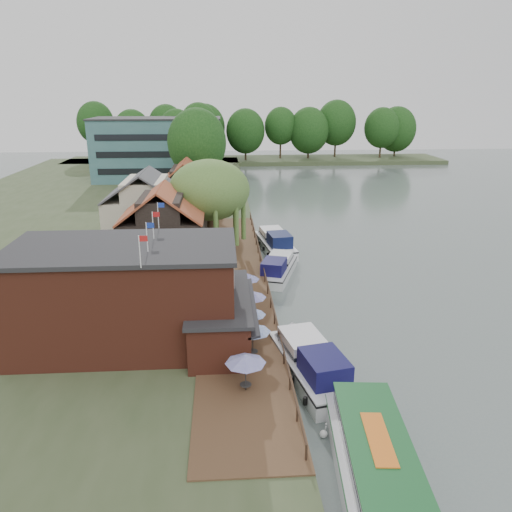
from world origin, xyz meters
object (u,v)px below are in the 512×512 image
object	(u,v)px
cruiser_0	(312,359)
tour_boat	(379,472)
cottage_a	(163,230)
cottage_c	(186,193)
willow	(210,208)
cruiser_1	(277,266)
umbrella_1	(253,340)
umbrella_0	(246,372)
umbrella_3	(251,305)
cottage_b	(147,208)
pub	(154,294)
cruiser_2	(275,240)
hotel_block	(158,149)
swan	(324,433)
umbrella_2	(252,323)
umbrella_4	(247,286)

from	to	relation	value
cruiser_0	tour_boat	xyz separation A→B (m)	(1.31, -10.52, 0.09)
cottage_a	cottage_c	distance (m)	19.03
willow	cruiser_1	size ratio (longest dim) A/B	1.08
umbrella_1	cruiser_0	xyz separation A→B (m)	(3.83, -1.07, -0.95)
cottage_c	umbrella_0	world-z (taller)	cottage_c
cottage_c	cruiser_0	world-z (taller)	cottage_c
umbrella_3	cruiser_0	world-z (taller)	umbrella_3
cottage_b	willow	world-z (taller)	willow
cottage_a	cruiser_1	xyz separation A→B (m)	(11.36, 0.28, -4.09)
pub	cruiser_0	bearing A→B (deg)	-20.27
cruiser_2	umbrella_1	bearing A→B (deg)	-107.07
umbrella_0	cottage_b	bearing A→B (deg)	107.54
pub	hotel_block	bearing A→B (deg)	96.43
pub	tour_boat	world-z (taller)	pub
hotel_block	willow	distance (m)	52.29
hotel_block	swan	xyz separation A→B (m)	(18.19, -80.99, -6.93)
umbrella_0	pub	bearing A→B (deg)	131.61
pub	cottage_c	distance (m)	34.01
umbrella_2	cruiser_0	distance (m)	5.35
cruiser_1	willow	bearing A→B (deg)	163.24
cruiser_1	umbrella_0	bearing A→B (deg)	-83.23
cottage_a	umbrella_0	distance (m)	23.12
pub	cottage_b	distance (m)	25.33
hotel_block	cottage_c	xyz separation A→B (m)	(8.00, -37.00, -1.90)
pub	cottage_a	size ratio (longest dim) A/B	2.33
cottage_c	umbrella_1	xyz separation A→B (m)	(6.72, -36.83, -2.96)
cruiser_0	umbrella_3	bearing A→B (deg)	106.11
cottage_a	cottage_c	size ratio (longest dim) A/B	1.01
cottage_c	willow	world-z (taller)	willow
umbrella_1	cruiser_2	xyz separation A→B (m)	(4.34, 26.98, -0.98)
hotel_block	umbrella_3	xyz separation A→B (m)	(14.95, -68.02, -4.86)
hotel_block	umbrella_2	bearing A→B (deg)	-78.24
umbrella_2	cruiser_2	world-z (taller)	umbrella_2
cruiser_1	tour_boat	world-z (taller)	tour_boat
cottage_c	cruiser_1	world-z (taller)	cottage_c
hotel_block	cottage_c	world-z (taller)	hotel_block
cottage_b	umbrella_3	size ratio (longest dim) A/B	4.03
pub	umbrella_4	world-z (taller)	pub
umbrella_2	umbrella_3	size ratio (longest dim) A/B	1.00
umbrella_1	swan	world-z (taller)	umbrella_1
cruiser_0	umbrella_0	bearing A→B (deg)	-158.56
cottage_a	cruiser_0	distance (m)	22.50
cottage_a	cottage_c	xyz separation A→B (m)	(1.00, 19.00, 0.00)
umbrella_3	cottage_b	bearing A→B (deg)	116.44
hotel_block	cruiser_0	xyz separation A→B (m)	(18.56, -74.90, -5.82)
cottage_b	umbrella_3	world-z (taller)	cottage_b
umbrella_1	swan	size ratio (longest dim) A/B	5.49
umbrella_4	cruiser_1	size ratio (longest dim) A/B	0.25
pub	cruiser_1	xyz separation A→B (m)	(10.36, 15.28, -3.49)
cottage_b	tour_boat	bearing A→B (deg)	-68.07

